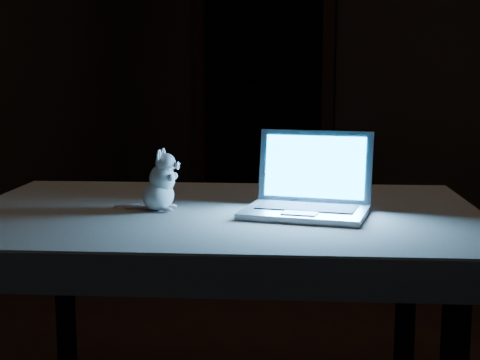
% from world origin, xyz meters
% --- Properties ---
extents(back_wall, '(4.50, 0.04, 2.60)m').
position_xyz_m(back_wall, '(0.00, 2.50, 1.30)').
color(back_wall, black).
rests_on(back_wall, ground).
extents(doorway, '(1.06, 0.36, 2.13)m').
position_xyz_m(doorway, '(-1.10, 2.50, 1.06)').
color(doorway, black).
rests_on(doorway, back_wall).
extents(table, '(1.43, 1.18, 0.66)m').
position_xyz_m(table, '(0.04, -0.47, 0.33)').
color(table, black).
rests_on(table, floor).
extents(tablecloth, '(1.46, 1.11, 0.09)m').
position_xyz_m(tablecloth, '(0.06, -0.50, 0.62)').
color(tablecloth, '#C0AE9C').
rests_on(tablecloth, table).
extents(laptop, '(0.33, 0.30, 0.20)m').
position_xyz_m(laptop, '(0.26, -0.45, 0.77)').
color(laptop, '#A3A3A7').
rests_on(laptop, tablecloth).
extents(plush_mouse, '(0.12, 0.12, 0.16)m').
position_xyz_m(plush_mouse, '(-0.11, -0.55, 0.75)').
color(plush_mouse, silver).
rests_on(plush_mouse, tablecloth).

